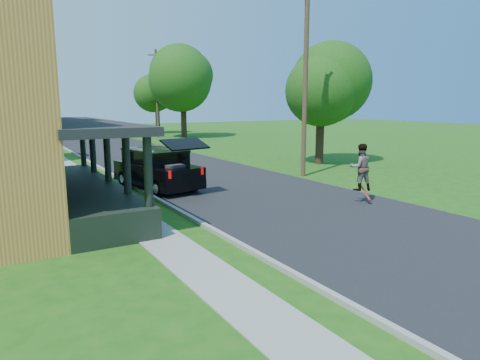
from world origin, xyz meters
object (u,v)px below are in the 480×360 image
skateboarder (360,167)px  tree_right_near (321,84)px  utility_pole_near (305,79)px  black_suv (157,169)px

skateboarder → tree_right_near: size_ratio=0.24×
utility_pole_near → black_suv: bearing=163.1°
tree_right_near → utility_pole_near: size_ratio=0.78×
black_suv → tree_right_near: bearing=2.1°
tree_right_near → utility_pole_near: 4.96m
skateboarder → tree_right_near: bearing=-103.0°
black_suv → tree_right_near: size_ratio=0.70×
skateboarder → utility_pole_near: bearing=-89.2°
tree_right_near → utility_pole_near: (-3.80, -3.18, 0.06)m
skateboarder → utility_pole_near: (2.00, 5.86, 3.58)m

